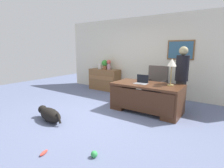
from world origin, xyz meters
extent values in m
plane|color=slate|center=(0.00, 0.00, 0.00)|extent=(12.00, 12.00, 0.00)
cube|color=beige|center=(0.00, 2.60, 1.35)|extent=(7.00, 0.12, 2.70)
cube|color=brown|center=(1.11, 2.52, 1.57)|extent=(0.80, 0.03, 0.60)
cube|color=#345E7A|center=(1.11, 2.50, 1.57)|extent=(0.72, 0.01, 0.52)
cube|color=#4C2B19|center=(0.75, 0.91, 0.71)|extent=(1.76, 0.89, 0.05)
cube|color=#4C2B19|center=(0.05, 0.91, 0.34)|extent=(0.36, 0.83, 0.68)
cube|color=#4C2B19|center=(1.45, 0.91, 0.34)|extent=(0.36, 0.83, 0.68)
cube|color=#412415|center=(0.75, 0.50, 0.37)|extent=(1.66, 0.04, 0.55)
cube|color=brown|center=(-1.64, 2.25, 0.41)|extent=(1.25, 0.48, 0.82)
cube|color=brown|center=(-1.64, 2.00, 0.51)|extent=(1.15, 0.02, 0.14)
cube|color=#564C47|center=(0.61, 1.82, 0.37)|extent=(0.60, 0.58, 0.18)
cylinder|color=black|center=(0.61, 1.82, 0.14)|extent=(0.10, 0.10, 0.28)
cylinder|color=black|center=(0.61, 1.82, 0.03)|extent=(0.52, 0.52, 0.05)
cube|color=#564C47|center=(0.61, 2.06, 0.78)|extent=(0.60, 0.12, 0.63)
cube|color=#564C47|center=(0.35, 1.82, 0.57)|extent=(0.08, 0.50, 0.22)
cube|color=#564C47|center=(0.87, 1.82, 0.57)|extent=(0.08, 0.50, 0.22)
cylinder|color=#262323|center=(1.45, 1.48, 0.40)|extent=(0.26, 0.26, 0.80)
cylinder|color=black|center=(1.45, 1.48, 1.13)|extent=(0.32, 0.32, 0.65)
sphere|color=tan|center=(1.45, 1.48, 1.56)|extent=(0.22, 0.22, 0.22)
ellipsoid|color=black|center=(-0.76, -0.95, 0.15)|extent=(0.78, 0.41, 0.30)
sphere|color=black|center=(-1.12, -0.90, 0.19)|extent=(0.20, 0.20, 0.20)
cylinder|color=black|center=(-0.39, -1.01, 0.17)|extent=(0.15, 0.07, 0.21)
cube|color=#B2B5BA|center=(0.61, 0.82, 0.74)|extent=(0.32, 0.22, 0.01)
cube|color=black|center=(0.61, 0.92, 0.85)|extent=(0.32, 0.01, 0.21)
cylinder|color=#9E8447|center=(1.31, 1.03, 0.74)|extent=(0.16, 0.16, 0.02)
cylinder|color=#9E8447|center=(1.31, 1.03, 0.98)|extent=(0.02, 0.02, 0.45)
cone|color=silver|center=(1.31, 1.03, 1.30)|extent=(0.22, 0.22, 0.18)
cylinder|color=#AA858D|center=(-1.43, 2.25, 0.93)|extent=(0.14, 0.14, 0.22)
sphere|color=#CE584D|center=(-1.43, 2.25, 1.11)|extent=(0.17, 0.17, 0.17)
cylinder|color=silver|center=(-1.87, 2.25, 0.93)|extent=(0.15, 0.15, 0.22)
cylinder|color=brown|center=(-1.63, 2.25, 0.89)|extent=(0.18, 0.18, 0.14)
sphere|color=green|center=(-1.63, 2.25, 1.06)|extent=(0.24, 0.24, 0.24)
sphere|color=green|center=(0.94, -1.43, 0.05)|extent=(0.10, 0.10, 0.10)
ellipsoid|color=#E53F33|center=(0.25, -1.82, 0.03)|extent=(0.09, 0.18, 0.05)
camera|label=1|loc=(2.54, -3.25, 1.62)|focal=28.29mm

